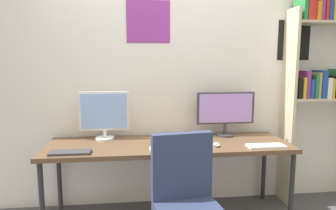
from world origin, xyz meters
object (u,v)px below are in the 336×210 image
Objects in this scene: bookshelf at (323,68)px; keyboard_left at (70,152)px; desk at (169,148)px; computer_mouse at (217,145)px; keyboard_center at (172,149)px; monitor_right at (225,111)px; monitor_left at (104,114)px; keyboard_right at (266,146)px.

bookshelf reaches higher than keyboard_left.
computer_mouse is (0.41, -0.16, 0.07)m from desk.
keyboard_center is (0.84, 0.00, 0.00)m from keyboard_left.
keyboard_left is 3.43× the size of computer_mouse.
monitor_right is 6.13× the size of computer_mouse.
bookshelf is 6.63× the size of keyboard_left.
keyboard_center is (-1.63, -0.46, -0.67)m from bookshelf.
monitor_right is 1.79× the size of keyboard_left.
monitor_left is 0.81× the size of monitor_right.
desk is at bearing -171.95° from bookshelf.
bookshelf is at bearing 0.45° from monitor_left.
monitor_left is 1.43× the size of keyboard_right.
bookshelf reaches higher than computer_mouse.
computer_mouse is (-1.21, -0.39, -0.66)m from bookshelf.
keyboard_center is at bearing 180.00° from keyboard_right.
monitor_right reaches higher than desk.
bookshelf is 2.60m from keyboard_left.
keyboard_right is at bearing -9.87° from computer_mouse.
keyboard_right is 3.46× the size of computer_mouse.
keyboard_right is (1.44, -0.44, -0.24)m from monitor_left.
keyboard_left is 1.68m from keyboard_right.
desk is 6.79× the size of keyboard_left.
monitor_right is 0.56m from keyboard_right.
bookshelf is at bearing 0.98° from monitor_right.
desk is 3.80× the size of monitor_right.
desk is 0.87m from keyboard_left.
computer_mouse is at bearing 170.13° from keyboard_right.
monitor_right is 0.79m from keyboard_center.
monitor_left is at bearing 143.60° from keyboard_center.
keyboard_center is at bearing -90.00° from desk.
monitor_right is 1.58× the size of keyboard_center.
keyboard_left is 0.88× the size of keyboard_center.
keyboard_left is 0.99× the size of keyboard_right.
keyboard_left is at bearing -118.48° from monitor_left.
keyboard_left is (-0.84, -0.23, 0.06)m from desk.
keyboard_right is 0.43m from computer_mouse.
bookshelf is at bearing 30.32° from keyboard_right.
keyboard_left is at bearing 180.00° from keyboard_center.
monitor_right is (-1.03, -0.02, -0.42)m from bookshelf.
bookshelf reaches higher than monitor_right.
monitor_right is 1.77× the size of keyboard_right.
keyboard_left is at bearing -169.44° from bookshelf.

